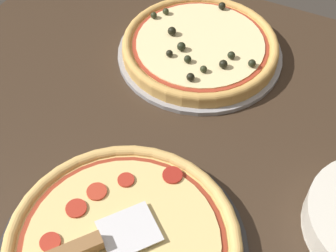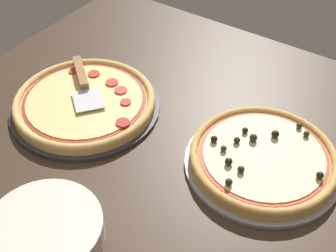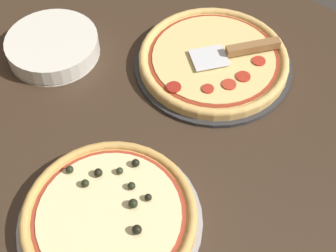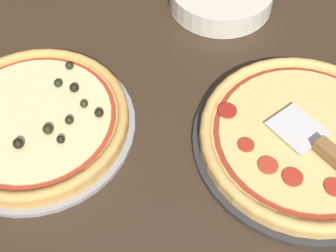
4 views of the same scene
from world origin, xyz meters
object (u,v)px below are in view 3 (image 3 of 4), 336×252
Objects in this scene: pizza_front at (214,59)px; pizza_back at (109,216)px; serving_spatula at (244,49)px; plate_stack at (53,46)px.

pizza_front is 46.79cm from pizza_back.
serving_spatula is (2.20, -51.35, 1.92)cm from pizza_back.
pizza_back is 1.46× the size of plate_stack.
pizza_front is at bearing -80.97° from pizza_back.
plate_stack is at bearing 32.93° from serving_spatula.
plate_stack is at bearing -32.29° from pizza_back.
pizza_back is at bearing 147.71° from plate_stack.
pizza_back is 51.43cm from serving_spatula.
plate_stack is (33.90, 20.14, 0.04)cm from pizza_front.
plate_stack reaches higher than pizza_front.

